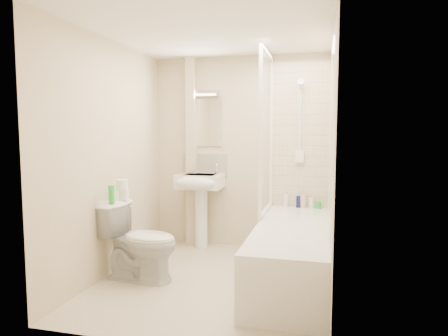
# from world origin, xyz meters

# --- Properties ---
(floor) EXTENTS (2.50, 2.50, 0.00)m
(floor) POSITION_xyz_m (0.00, 0.00, 0.00)
(floor) COLOR beige
(floor) RESTS_ON ground
(wall_back) EXTENTS (2.20, 0.02, 2.40)m
(wall_back) POSITION_xyz_m (0.00, 1.25, 1.20)
(wall_back) COLOR beige
(wall_back) RESTS_ON ground
(wall_left) EXTENTS (0.02, 2.50, 2.40)m
(wall_left) POSITION_xyz_m (-1.10, 0.00, 1.20)
(wall_left) COLOR beige
(wall_left) RESTS_ON ground
(wall_right) EXTENTS (0.02, 2.50, 2.40)m
(wall_right) POSITION_xyz_m (1.10, 0.00, 1.20)
(wall_right) COLOR beige
(wall_right) RESTS_ON ground
(ceiling) EXTENTS (2.20, 2.50, 0.02)m
(ceiling) POSITION_xyz_m (0.00, 0.00, 2.40)
(ceiling) COLOR white
(ceiling) RESTS_ON wall_back
(tile_back) EXTENTS (0.70, 0.01, 1.75)m
(tile_back) POSITION_xyz_m (0.75, 1.24, 1.42)
(tile_back) COLOR beige
(tile_back) RESTS_ON wall_back
(tile_right) EXTENTS (0.01, 2.10, 1.75)m
(tile_right) POSITION_xyz_m (1.09, 0.20, 1.42)
(tile_right) COLOR beige
(tile_right) RESTS_ON wall_right
(pipe_boxing) EXTENTS (0.12, 0.12, 2.40)m
(pipe_boxing) POSITION_xyz_m (-0.62, 1.19, 1.20)
(pipe_boxing) COLOR beige
(pipe_boxing) RESTS_ON ground
(splashback) EXTENTS (0.60, 0.02, 0.30)m
(splashback) POSITION_xyz_m (-0.46, 1.24, 1.03)
(splashback) COLOR beige
(splashback) RESTS_ON wall_back
(mirror) EXTENTS (0.46, 0.01, 0.60)m
(mirror) POSITION_xyz_m (-0.46, 1.24, 1.58)
(mirror) COLOR white
(mirror) RESTS_ON wall_back
(strip_light) EXTENTS (0.42, 0.07, 0.07)m
(strip_light) POSITION_xyz_m (-0.46, 1.22, 1.95)
(strip_light) COLOR silver
(strip_light) RESTS_ON wall_back
(bathtub) EXTENTS (0.70, 2.10, 0.55)m
(bathtub) POSITION_xyz_m (0.75, 0.20, 0.29)
(bathtub) COLOR white
(bathtub) RESTS_ON ground
(shower_screen) EXTENTS (0.04, 0.92, 1.80)m
(shower_screen) POSITION_xyz_m (0.40, 0.80, 1.45)
(shower_screen) COLOR white
(shower_screen) RESTS_ON bathtub
(shower_fixture) EXTENTS (0.10, 0.16, 0.99)m
(shower_fixture) POSITION_xyz_m (0.75, 1.19, 1.55)
(shower_fixture) COLOR white
(shower_fixture) RESTS_ON wall_back
(pedestal_sink) EXTENTS (0.55, 0.50, 1.06)m
(pedestal_sink) POSITION_xyz_m (-0.46, 1.01, 0.75)
(pedestal_sink) COLOR white
(pedestal_sink) RESTS_ON ground
(bottle_white_a) EXTENTS (0.06, 0.06, 0.15)m
(bottle_white_a) POSITION_xyz_m (0.60, 1.16, 0.63)
(bottle_white_a) COLOR white
(bottle_white_a) RESTS_ON bathtub
(bottle_blue) EXTENTS (0.05, 0.05, 0.14)m
(bottle_blue) POSITION_xyz_m (0.74, 1.16, 0.62)
(bottle_blue) COLOR #131454
(bottle_blue) RESTS_ON bathtub
(bottle_cream) EXTENTS (0.06, 0.06, 0.17)m
(bottle_cream) POSITION_xyz_m (0.80, 1.16, 0.63)
(bottle_cream) COLOR beige
(bottle_cream) RESTS_ON bathtub
(bottle_white_b) EXTENTS (0.06, 0.06, 0.13)m
(bottle_white_b) POSITION_xyz_m (0.90, 1.16, 0.61)
(bottle_white_b) COLOR white
(bottle_white_b) RESTS_ON bathtub
(bottle_green) EXTENTS (0.06, 0.06, 0.08)m
(bottle_green) POSITION_xyz_m (0.98, 1.16, 0.59)
(bottle_green) COLOR green
(bottle_green) RESTS_ON bathtub
(toilet) EXTENTS (0.58, 0.84, 0.78)m
(toilet) POSITION_xyz_m (-0.72, -0.13, 0.39)
(toilet) COLOR white
(toilet) RESTS_ON ground
(toilet_roll_lower) EXTENTS (0.10, 0.10, 0.10)m
(toilet_roll_lower) POSITION_xyz_m (-0.94, -0.03, 0.83)
(toilet_roll_lower) COLOR white
(toilet_roll_lower) RESTS_ON toilet
(toilet_roll_upper) EXTENTS (0.12, 0.12, 0.11)m
(toilet_roll_upper) POSITION_xyz_m (-0.95, -0.05, 0.93)
(toilet_roll_upper) COLOR white
(toilet_roll_upper) RESTS_ON toilet_roll_lower
(green_bottle) EXTENTS (0.06, 0.06, 0.17)m
(green_bottle) POSITION_xyz_m (-0.96, -0.24, 0.86)
(green_bottle) COLOR green
(green_bottle) RESTS_ON toilet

